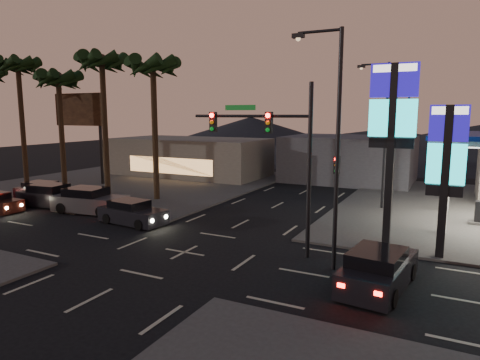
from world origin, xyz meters
The scene contains 23 objects.
ground centered at (0.00, 0.00, 0.00)m, with size 140.00×140.00×0.00m, color black.
corner_lot_nw centered at (-16.00, 16.00, 0.06)m, with size 24.00×24.00×0.12m, color #47443F.
pylon_sign_tall centered at (8.50, 5.50, 6.39)m, with size 2.20×0.35×9.00m.
pylon_sign_short centered at (11.00, 4.50, 4.66)m, with size 1.60×0.35×7.00m.
traffic_signal_mast centered at (3.76, 1.99, 5.23)m, with size 6.10×0.39×8.00m.
pedestal_signal centered at (5.50, 6.98, 2.92)m, with size 0.32×0.39×4.30m.
streetlight_near centered at (6.79, 1.00, 5.72)m, with size 2.14×0.25×10.00m.
streetlight_mid centered at (6.79, 14.00, 5.72)m, with size 2.14×0.25×10.00m.
streetlight_far centered at (6.79, 28.00, 5.72)m, with size 2.14×0.25×10.00m.
palm_a centered at (-9.00, 9.50, 9.43)m, with size 4.41×4.41×10.86m.
palm_b centered at (-14.00, 9.50, 9.97)m, with size 4.41×4.41×11.46m.
palm_c centered at (-19.00, 9.50, 8.88)m, with size 4.41×4.41×10.26m.
palm_d centered at (-24.00, 9.50, 10.15)m, with size 4.41×4.41×11.66m.
billboard centered at (-20.50, 13.00, 6.33)m, with size 6.00×0.30×8.50m.
building_far_west centered at (-14.00, 22.00, 2.00)m, with size 16.00×8.00×4.00m, color #726B5B.
building_far_mid centered at (2.00, 26.00, 2.20)m, with size 12.00×9.00×4.40m, color #4C4C51.
hill_left centered at (-25.00, 60.00, 3.00)m, with size 40.00×40.00×6.00m, color black.
hill_center centered at (0.00, 60.00, 2.00)m, with size 60.00×60.00×4.00m, color black.
car_lane_a_front centered at (-5.91, 3.12, 0.66)m, with size 4.50×2.19×1.43m.
car_lane_b_front centered at (-10.51, 4.17, 0.78)m, with size 5.32×2.69×1.68m.
car_lane_b_mid centered at (-14.36, 4.31, 0.75)m, with size 5.11×2.53×1.61m.
car_lane_b_rear centered at (-16.78, 5.51, 0.67)m, with size 4.57×2.26×1.44m.
suv_station centered at (9.01, -0.21, 0.72)m, with size 2.47×4.86×1.56m.
Camera 1 is at (11.34, -16.47, 6.61)m, focal length 32.00 mm.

